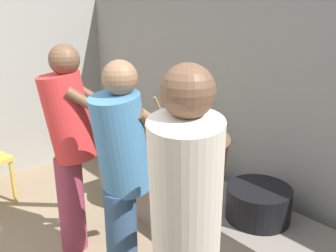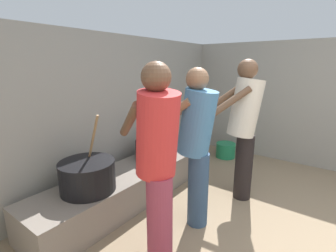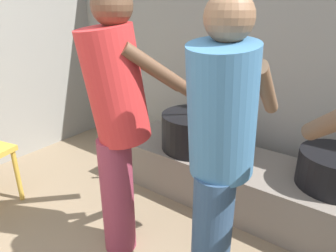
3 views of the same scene
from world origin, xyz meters
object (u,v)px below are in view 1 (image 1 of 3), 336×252
Objects in this scene: cooking_pot_secondary at (258,203)px; cook_in_red_shirt at (70,140)px; cook_in_blue_shirt at (123,169)px; cooking_pot_main at (160,158)px; cook_in_cream_shirt at (185,226)px.

cook_in_red_shirt is (-1.02, -0.90, 0.42)m from cooking_pot_secondary.
cook_in_blue_shirt is at bearing -114.71° from cooking_pot_secondary.
cook_in_blue_shirt reaches higher than cooking_pot_main.
cook_in_cream_shirt is (0.34, -1.05, 0.44)m from cooking_pot_secondary.
cook_in_red_shirt reaches higher than cooking_pot_main.
cook_in_red_shirt is at bearing -88.62° from cooking_pot_main.
cooking_pot_main is 0.49× the size of cook_in_blue_shirt.
cooking_pot_main is at bearing 91.38° from cook_in_red_shirt.
cook_in_cream_shirt is (1.38, -1.00, 0.41)m from cooking_pot_main.
cook_in_cream_shirt reaches higher than cook_in_blue_shirt.
cook_in_red_shirt is 0.62m from cook_in_blue_shirt.
cook_in_red_shirt reaches higher than cooking_pot_secondary.
cooking_pot_secondary is 0.29× the size of cook_in_red_shirt.
cooking_pot_main is 1.10m from cook_in_blue_shirt.
cooking_pot_main is at bearing -177.32° from cooking_pot_secondary.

